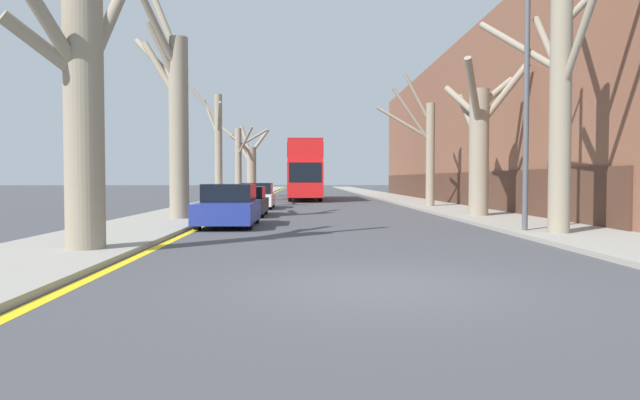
% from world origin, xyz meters
% --- Properties ---
extents(ground_plane, '(300.00, 300.00, 0.00)m').
position_xyz_m(ground_plane, '(0.00, 0.00, 0.00)').
color(ground_plane, '#424247').
extents(sidewalk_left, '(3.47, 120.00, 0.12)m').
position_xyz_m(sidewalk_left, '(-6.61, 50.00, 0.06)').
color(sidewalk_left, gray).
rests_on(sidewalk_left, ground).
extents(sidewalk_right, '(3.47, 120.00, 0.12)m').
position_xyz_m(sidewalk_right, '(6.61, 50.00, 0.06)').
color(sidewalk_right, gray).
rests_on(sidewalk_right, ground).
extents(building_facade_right, '(10.08, 47.57, 10.17)m').
position_xyz_m(building_facade_right, '(13.33, 30.88, 5.08)').
color(building_facade_right, brown).
rests_on(building_facade_right, ground).
extents(kerb_line_stripe, '(0.24, 120.00, 0.01)m').
position_xyz_m(kerb_line_stripe, '(-4.69, 50.00, 0.00)').
color(kerb_line_stripe, yellow).
rests_on(kerb_line_stripe, ground).
extents(street_tree_left_0, '(2.73, 3.61, 7.67)m').
position_xyz_m(street_tree_left_0, '(-5.96, 3.98, 3.55)').
color(street_tree_left_0, gray).
rests_on(street_tree_left_0, ground).
extents(street_tree_left_1, '(2.62, 3.56, 9.66)m').
position_xyz_m(street_tree_left_1, '(-6.16, 13.68, 4.25)').
color(street_tree_left_1, gray).
rests_on(street_tree_left_1, ground).
extents(street_tree_left_2, '(2.86, 3.46, 7.78)m').
position_xyz_m(street_tree_left_2, '(-6.13, 24.26, 3.59)').
color(street_tree_left_2, gray).
rests_on(street_tree_left_2, ground).
extents(street_tree_left_3, '(4.29, 3.80, 6.21)m').
position_xyz_m(street_tree_left_3, '(-6.07, 34.68, 3.09)').
color(street_tree_left_3, gray).
rests_on(street_tree_left_3, ground).
extents(street_tree_left_4, '(3.47, 4.05, 6.65)m').
position_xyz_m(street_tree_left_4, '(-6.07, 44.47, 2.94)').
color(street_tree_left_4, gray).
rests_on(street_tree_left_4, ground).
extents(street_tree_right_0, '(3.63, 4.65, 8.44)m').
position_xyz_m(street_tree_right_0, '(6.05, 7.29, 4.10)').
color(street_tree_right_0, gray).
rests_on(street_tree_right_0, ground).
extents(street_tree_right_1, '(3.28, 4.37, 6.47)m').
position_xyz_m(street_tree_right_1, '(6.19, 15.12, 3.23)').
color(street_tree_right_1, gray).
rests_on(street_tree_right_1, ground).
extents(street_tree_right_2, '(3.28, 0.92, 7.66)m').
position_xyz_m(street_tree_right_2, '(5.88, 23.82, 3.42)').
color(street_tree_right_2, gray).
rests_on(street_tree_right_2, ground).
extents(double_decker_bus, '(2.55, 11.46, 4.50)m').
position_xyz_m(double_decker_bus, '(-1.05, 36.41, 2.54)').
color(double_decker_bus, red).
rests_on(double_decker_bus, ground).
extents(parked_car_0, '(1.90, 4.40, 1.47)m').
position_xyz_m(parked_car_0, '(-3.77, 11.24, 0.69)').
color(parked_car_0, navy).
rests_on(parked_car_0, ground).
extents(parked_car_1, '(1.83, 4.08, 1.30)m').
position_xyz_m(parked_car_1, '(-3.77, 16.97, 0.62)').
color(parked_car_1, black).
rests_on(parked_car_1, ground).
extents(parked_car_2, '(1.82, 4.20, 1.43)m').
position_xyz_m(parked_car_2, '(-3.77, 23.42, 0.67)').
color(parked_car_2, silver).
rests_on(parked_car_2, ground).
extents(lamp_post, '(1.40, 0.20, 8.17)m').
position_xyz_m(lamp_post, '(5.29, 8.08, 4.55)').
color(lamp_post, '#4C4F54').
rests_on(lamp_post, ground).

